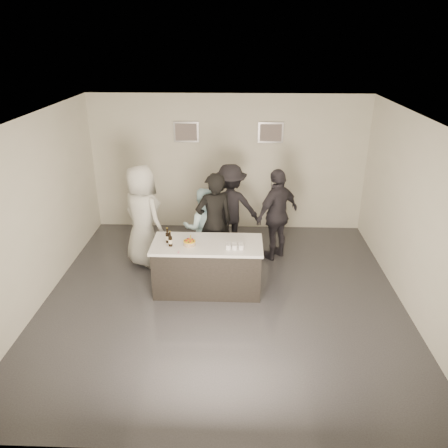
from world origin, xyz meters
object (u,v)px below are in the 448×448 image
(beer_bottle_a, at_px, (167,235))
(person_guest_back, at_px, (230,207))
(beer_bottle_b, at_px, (170,239))
(person_main_black, at_px, (214,223))
(cake, at_px, (190,243))
(person_guest_left, at_px, (143,216))
(bar_counter, at_px, (208,267))
(person_guest_right, at_px, (277,214))
(person_main_blue, at_px, (203,227))

(beer_bottle_a, distance_m, person_guest_back, 1.95)
(beer_bottle_b, height_order, person_guest_back, person_guest_back)
(person_main_black, relative_size, person_guest_back, 1.07)
(cake, relative_size, person_guest_left, 0.10)
(bar_counter, distance_m, person_main_black, 0.88)
(bar_counter, distance_m, person_guest_left, 1.67)
(cake, distance_m, beer_bottle_a, 0.40)
(beer_bottle_a, distance_m, person_guest_left, 1.11)
(person_guest_left, bearing_deg, person_main_black, -149.85)
(cake, bearing_deg, person_main_black, 65.55)
(person_guest_left, distance_m, person_guest_back, 1.79)
(beer_bottle_b, bearing_deg, bar_counter, 12.21)
(beer_bottle_a, xyz_separation_m, person_main_black, (0.74, 0.71, -0.08))
(person_guest_right, bearing_deg, bar_counter, 2.61)
(beer_bottle_a, xyz_separation_m, person_main_blue, (0.52, 0.91, -0.25))
(bar_counter, xyz_separation_m, cake, (-0.29, -0.09, 0.49))
(bar_counter, relative_size, cake, 9.14)
(beer_bottle_b, relative_size, person_main_black, 0.14)
(beer_bottle_b, distance_m, person_main_blue, 1.17)
(person_main_black, distance_m, person_guest_right, 1.32)
(cake, bearing_deg, person_main_blue, 82.02)
(beer_bottle_a, height_order, person_guest_back, person_guest_back)
(person_guest_right, height_order, person_guest_back, person_guest_right)
(person_main_black, distance_m, person_main_blue, 0.35)
(beer_bottle_b, relative_size, person_guest_back, 0.15)
(beer_bottle_a, relative_size, person_main_black, 0.14)
(beer_bottle_b, relative_size, person_guest_left, 0.13)
(cake, relative_size, beer_bottle_b, 0.78)
(beer_bottle_a, height_order, person_guest_right, person_guest_right)
(person_main_blue, relative_size, person_guest_back, 0.87)
(bar_counter, xyz_separation_m, person_main_blue, (-0.15, 0.92, 0.33))
(beer_bottle_b, height_order, person_main_black, person_main_black)
(person_main_black, xyz_separation_m, person_guest_right, (1.19, 0.56, -0.04))
(cake, height_order, person_guest_left, person_guest_left)
(beer_bottle_b, bearing_deg, person_guest_left, 122.76)
(beer_bottle_b, xyz_separation_m, person_guest_right, (1.87, 1.41, -0.12))
(person_guest_left, bearing_deg, cake, 173.35)
(person_guest_back, bearing_deg, person_main_blue, 50.17)
(person_guest_left, distance_m, person_guest_right, 2.57)
(cake, distance_m, person_guest_back, 1.87)
(cake, relative_size, person_main_blue, 0.13)
(bar_counter, distance_m, person_guest_back, 1.76)
(beer_bottle_b, bearing_deg, person_main_blue, 66.63)
(person_main_black, bearing_deg, bar_counter, 62.23)
(beer_bottle_a, bearing_deg, person_guest_back, 58.75)
(bar_counter, bearing_deg, cake, -162.98)
(bar_counter, relative_size, person_guest_right, 1.02)
(bar_counter, height_order, person_guest_back, person_guest_back)
(bar_counter, xyz_separation_m, person_guest_left, (-1.28, 0.93, 0.53))
(beer_bottle_a, bearing_deg, cake, -14.20)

